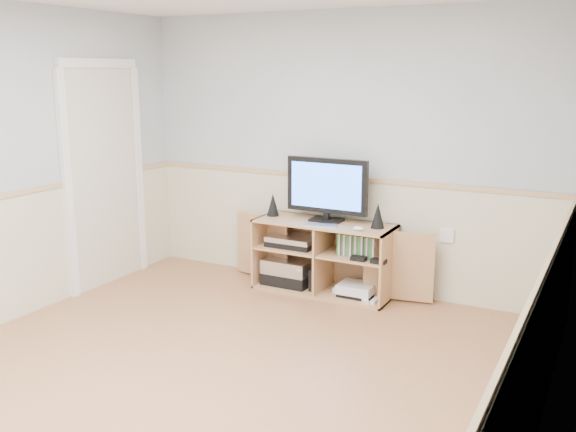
% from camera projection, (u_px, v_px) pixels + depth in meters
% --- Properties ---
extents(room, '(4.04, 4.54, 2.54)m').
position_uv_depth(room, '(199.00, 195.00, 4.01)').
color(room, tan).
rests_on(room, ground).
extents(media_cabinet, '(1.97, 0.47, 0.65)m').
position_uv_depth(media_cabinet, '(326.00, 255.00, 5.85)').
color(media_cabinet, tan).
rests_on(media_cabinet, floor).
extents(monitor, '(0.77, 0.18, 0.57)m').
position_uv_depth(monitor, '(327.00, 187.00, 5.70)').
color(monitor, black).
rests_on(monitor, media_cabinet).
extents(speaker_left, '(0.11, 0.11, 0.21)m').
position_uv_depth(speaker_left, '(273.00, 205.00, 5.97)').
color(speaker_left, black).
rests_on(speaker_left, media_cabinet).
extents(speaker_right, '(0.12, 0.12, 0.22)m').
position_uv_depth(speaker_right, '(378.00, 216.00, 5.50)').
color(speaker_right, black).
rests_on(speaker_right, media_cabinet).
extents(keyboard, '(0.31, 0.18, 0.01)m').
position_uv_depth(keyboard, '(320.00, 225.00, 5.60)').
color(keyboard, silver).
rests_on(keyboard, media_cabinet).
extents(mouse, '(0.10, 0.07, 0.04)m').
position_uv_depth(mouse, '(358.00, 228.00, 5.43)').
color(mouse, white).
rests_on(mouse, media_cabinet).
extents(av_components, '(0.52, 0.33, 0.47)m').
position_uv_depth(av_components, '(291.00, 263.00, 5.98)').
color(av_components, black).
rests_on(av_components, media_cabinet).
extents(game_consoles, '(0.45, 0.30, 0.11)m').
position_uv_depth(game_consoles, '(356.00, 290.00, 5.70)').
color(game_consoles, white).
rests_on(game_consoles, media_cabinet).
extents(game_cases, '(0.34, 0.14, 0.19)m').
position_uv_depth(game_cases, '(358.00, 245.00, 5.60)').
color(game_cases, '#3F8C3F').
rests_on(game_cases, media_cabinet).
extents(wall_outlet, '(0.12, 0.03, 0.12)m').
position_uv_depth(wall_outlet, '(447.00, 235.00, 5.48)').
color(wall_outlet, white).
rests_on(wall_outlet, wall_back).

